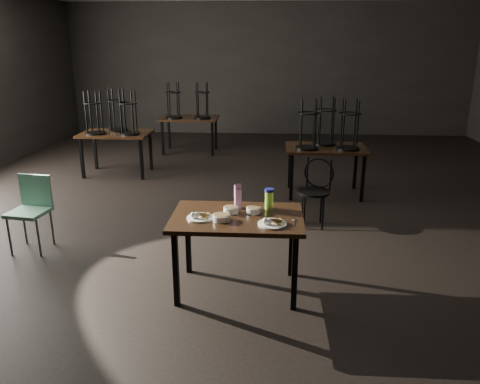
# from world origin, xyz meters

# --- Properties ---
(room) EXTENTS (12.00, 12.04, 3.22)m
(room) POSITION_xyz_m (-0.06, 0.01, 2.33)
(room) COLOR black
(room) RESTS_ON ground
(main_table) EXTENTS (1.20, 0.80, 0.75)m
(main_table) POSITION_xyz_m (-0.23, -2.03, 0.67)
(main_table) COLOR black
(main_table) RESTS_ON ground
(plate_left) EXTENTS (0.24, 0.24, 0.08)m
(plate_left) POSITION_xyz_m (-0.56, -2.12, 0.77)
(plate_left) COLOR white
(plate_left) RESTS_ON main_table
(plate_right) EXTENTS (0.25, 0.25, 0.08)m
(plate_right) POSITION_xyz_m (0.09, -2.23, 0.77)
(plate_right) COLOR white
(plate_right) RESTS_ON main_table
(bowl_near) EXTENTS (0.14, 0.14, 0.05)m
(bowl_near) POSITION_xyz_m (-0.29, -1.96, 0.78)
(bowl_near) COLOR white
(bowl_near) RESTS_ON main_table
(bowl_far) EXTENTS (0.14, 0.14, 0.05)m
(bowl_far) POSITION_xyz_m (-0.08, -1.95, 0.78)
(bowl_far) COLOR white
(bowl_far) RESTS_ON main_table
(bowl_big) EXTENTS (0.15, 0.15, 0.05)m
(bowl_big) POSITION_xyz_m (-0.36, -2.16, 0.78)
(bowl_big) COLOR white
(bowl_big) RESTS_ON main_table
(juice_carton) EXTENTS (0.07, 0.07, 0.24)m
(juice_carton) POSITION_xyz_m (-0.24, -1.82, 0.86)
(juice_carton) COLOR #991B77
(juice_carton) RESTS_ON main_table
(water_bottle) EXTENTS (0.10, 0.10, 0.20)m
(water_bottle) POSITION_xyz_m (0.06, -1.82, 0.85)
(water_bottle) COLOR #A6EC45
(water_bottle) RESTS_ON main_table
(spoon) EXTENTS (0.05, 0.19, 0.01)m
(spoon) POSITION_xyz_m (0.28, -2.13, 0.75)
(spoon) COLOR silver
(spoon) RESTS_ON main_table
(bentwood_chair) EXTENTS (0.46, 0.46, 0.87)m
(bentwood_chair) POSITION_xyz_m (0.64, -0.31, 0.52)
(bentwood_chair) COLOR black
(bentwood_chair) RESTS_ON ground
(school_chair) EXTENTS (0.44, 0.44, 0.84)m
(school_chair) POSITION_xyz_m (-2.61, -1.23, 0.51)
(school_chair) COLOR #7ABE9F
(school_chair) RESTS_ON ground
(bg_table_left) EXTENTS (1.20, 0.80, 1.48)m
(bg_table_left) POSITION_xyz_m (-2.64, 1.92, 0.78)
(bg_table_left) COLOR black
(bg_table_left) RESTS_ON ground
(bg_table_right) EXTENTS (1.20, 0.80, 1.48)m
(bg_table_right) POSITION_xyz_m (0.91, 0.96, 0.78)
(bg_table_right) COLOR black
(bg_table_right) RESTS_ON ground
(bg_table_far) EXTENTS (1.20, 0.80, 1.48)m
(bg_table_far) POSITION_xyz_m (-1.65, 3.71, 0.75)
(bg_table_far) COLOR black
(bg_table_far) RESTS_ON ground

